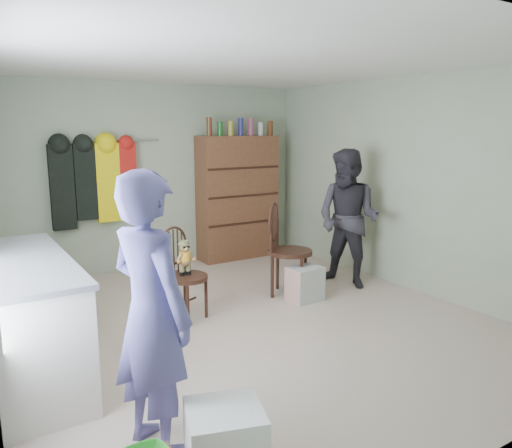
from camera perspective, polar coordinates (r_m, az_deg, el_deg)
ground_plane at (r=5.05m, az=-1.22°, el=-11.31°), size 5.00×5.00×0.00m
room_walls at (r=5.15m, az=-4.36°, el=7.20°), size 5.00×5.00×5.00m
counter at (r=4.28m, az=-24.59°, el=-9.72°), size 0.64×1.86×0.94m
plastic_tub at (r=3.02m, az=-3.56°, el=-23.59°), size 0.52×0.50×0.40m
chair_front at (r=5.08m, az=-8.43°, el=-4.91°), size 0.55×0.55×0.94m
chair_far at (r=5.75m, az=3.24°, el=-2.42°), size 0.68×0.68×1.09m
striped_bag at (r=5.65m, az=5.60°, el=-6.81°), size 0.37×0.29×0.38m
person_left at (r=3.00m, az=-11.90°, el=-10.07°), size 0.56×0.71×1.69m
person_right at (r=6.11m, az=10.48°, el=0.61°), size 0.88×0.98×1.67m
dresser at (r=7.35m, az=-2.09°, el=3.12°), size 1.20×0.39×2.05m
coat_rack at (r=6.61m, az=-18.32°, el=4.65°), size 1.42×0.12×1.09m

